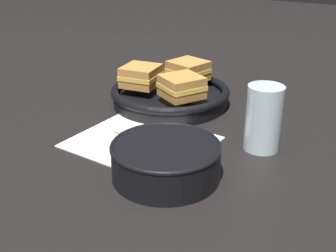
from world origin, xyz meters
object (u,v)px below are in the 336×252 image
(sandwich_near_right, at_px, (141,76))
(drinking_glass, at_px, (263,118))
(skillet, at_px, (170,95))
(sandwich_far_left, at_px, (182,86))
(spoon, at_px, (157,144))
(soup_bowl, at_px, (166,158))
(sandwich_near_left, at_px, (188,71))

(sandwich_near_right, xyz_separation_m, drinking_glass, (0.32, -0.08, -0.00))
(skillet, height_order, sandwich_far_left, sandwich_far_left)
(drinking_glass, bearing_deg, sandwich_near_right, 165.64)
(spoon, xyz_separation_m, sandwich_near_right, (-0.16, 0.18, 0.06))
(sandwich_near_right, relative_size, sandwich_far_left, 0.84)
(soup_bowl, bearing_deg, sandwich_far_left, 113.74)
(spoon, xyz_separation_m, sandwich_near_left, (-0.08, 0.27, 0.06))
(soup_bowl, relative_size, skillet, 0.49)
(soup_bowl, xyz_separation_m, sandwich_near_right, (-0.22, 0.26, 0.03))
(skillet, height_order, sandwich_near_right, sandwich_near_right)
(sandwich_near_right, bearing_deg, soup_bowl, -49.22)
(spoon, bearing_deg, sandwich_near_left, 112.20)
(sandwich_near_right, height_order, drinking_glass, drinking_glass)
(soup_bowl, height_order, skillet, soup_bowl)
(soup_bowl, distance_m, spoon, 0.11)
(sandwich_near_left, xyz_separation_m, sandwich_near_right, (-0.07, -0.09, 0.00))
(spoon, distance_m, drinking_glass, 0.20)
(soup_bowl, bearing_deg, sandwich_near_left, 113.05)
(skillet, distance_m, sandwich_near_left, 0.08)
(soup_bowl, bearing_deg, drinking_glass, 60.82)
(spoon, height_order, sandwich_near_right, sandwich_near_right)
(sandwich_far_left, distance_m, drinking_glass, 0.21)
(spoon, relative_size, drinking_glass, 1.27)
(sandwich_near_left, bearing_deg, sandwich_far_left, -68.49)
(skillet, xyz_separation_m, sandwich_far_left, (0.05, -0.04, 0.04))
(skillet, bearing_deg, soup_bowl, -60.65)
(soup_bowl, bearing_deg, sandwich_near_right, 130.78)
(skillet, distance_m, sandwich_near_right, 0.08)
(spoon, xyz_separation_m, skillet, (-0.09, 0.21, 0.01))
(sandwich_near_left, height_order, sandwich_far_left, same)
(sandwich_near_right, height_order, sandwich_far_left, same)
(spoon, bearing_deg, sandwich_far_left, 108.84)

